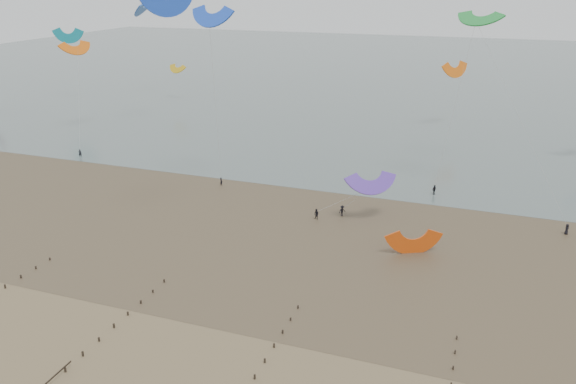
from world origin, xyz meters
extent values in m
plane|color=brown|center=(0.00, 0.00, 0.00)|extent=(500.00, 500.00, 0.00)
plane|color=#475654|center=(0.00, 200.00, 0.03)|extent=(500.00, 500.00, 0.00)
plane|color=#473A28|center=(0.00, 35.00, 0.01)|extent=(500.00, 500.00, 0.00)
ellipsoid|color=slate|center=(-18.00, 22.00, 0.01)|extent=(23.60, 14.36, 0.01)
ellipsoid|color=slate|center=(12.00, 38.00, 0.01)|extent=(33.64, 18.32, 0.01)
ellipsoid|color=slate|center=(-40.00, 40.00, 0.01)|extent=(26.95, 14.22, 0.01)
cube|color=black|center=(-32.00, 4.11, 0.22)|extent=(0.16, 0.16, 0.54)
cube|color=black|center=(-32.00, 6.74, 0.20)|extent=(0.16, 0.16, 0.51)
cube|color=black|center=(-32.00, 9.37, 0.19)|extent=(0.16, 0.16, 0.48)
cube|color=black|center=(-32.00, 12.00, 0.17)|extent=(0.16, 0.16, 0.45)
cube|color=black|center=(-14.00, -6.42, 0.28)|extent=(0.16, 0.16, 0.65)
cube|color=black|center=(-14.00, -3.79, 0.26)|extent=(0.16, 0.16, 0.62)
cube|color=black|center=(-14.00, -1.16, 0.25)|extent=(0.16, 0.16, 0.59)
cube|color=black|center=(-14.00, 1.47, 0.23)|extent=(0.16, 0.16, 0.57)
cube|color=black|center=(-14.00, 4.11, 0.22)|extent=(0.16, 0.16, 0.54)
cube|color=black|center=(-14.00, 6.74, 0.20)|extent=(0.16, 0.16, 0.51)
cube|color=black|center=(-14.00, 9.37, 0.19)|extent=(0.16, 0.16, 0.48)
cube|color=black|center=(-14.00, 12.00, 0.17)|extent=(0.16, 0.16, 0.45)
cube|color=black|center=(4.00, -1.16, 0.25)|extent=(0.16, 0.16, 0.59)
cube|color=black|center=(4.00, 1.47, 0.23)|extent=(0.16, 0.16, 0.57)
cube|color=black|center=(4.00, 4.11, 0.22)|extent=(0.16, 0.16, 0.54)
cube|color=black|center=(4.00, 6.74, 0.20)|extent=(0.16, 0.16, 0.51)
cube|color=black|center=(4.00, 9.37, 0.19)|extent=(0.16, 0.16, 0.48)
cube|color=black|center=(4.00, 12.00, 0.17)|extent=(0.16, 0.16, 0.45)
cube|color=black|center=(22.00, 6.74, 0.20)|extent=(0.16, 0.16, 0.51)
cube|color=black|center=(22.00, 9.37, 0.19)|extent=(0.16, 0.16, 0.48)
cube|color=black|center=(22.00, 12.00, 0.17)|extent=(0.16, 0.16, 0.45)
imported|color=black|center=(-22.79, 46.76, 0.79)|extent=(0.68, 0.59, 1.57)
imported|color=black|center=(15.17, 55.26, 0.89)|extent=(0.94, 1.12, 1.79)
imported|color=black|center=(-59.33, 52.63, 0.86)|extent=(0.74, 0.73, 1.72)
imported|color=black|center=(35.79, 44.93, 0.83)|extent=(0.62, 0.87, 1.65)
imported|color=black|center=(-1.50, 37.66, 0.87)|extent=(1.03, 0.93, 1.73)
imported|color=black|center=(2.06, 40.34, 0.91)|extent=(1.28, 1.33, 1.82)
camera|label=1|loc=(21.80, -41.74, 36.37)|focal=35.00mm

